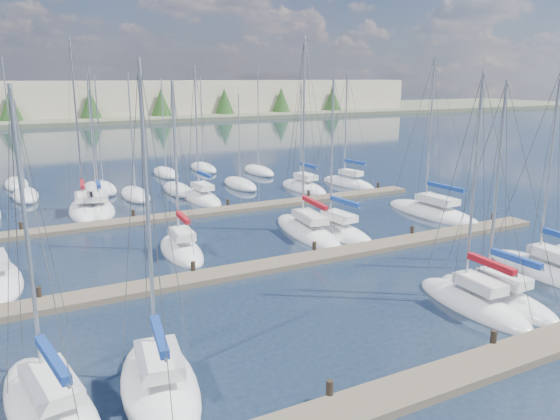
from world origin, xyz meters
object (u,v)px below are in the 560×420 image
sailboat_e (496,298)px  sailboat_r (348,183)px  sailboat_c (160,384)px  sailboat_f (548,272)px  sailboat_j (181,250)px  sailboat_n (84,209)px  sailboat_b (51,410)px  sailboat_p (201,198)px  sailboat_l (336,231)px  sailboat_q (304,187)px  sailboat_o (100,210)px  sailboat_m (432,213)px  sailboat_d (473,304)px  sailboat_k (307,231)px

sailboat_e → sailboat_r: size_ratio=0.95×
sailboat_r → sailboat_c: bearing=-143.7°
sailboat_f → sailboat_j: bearing=145.6°
sailboat_n → sailboat_c: sailboat_n is taller
sailboat_b → sailboat_p: size_ratio=0.90×
sailboat_l → sailboat_c: size_ratio=0.95×
sailboat_j → sailboat_c: sailboat_c is taller
sailboat_p → sailboat_f: (10.52, -27.75, -0.01)m
sailboat_e → sailboat_n: (-15.09, 29.30, 0.01)m
sailboat_q → sailboat_p: bearing=179.0°
sailboat_o → sailboat_m: 27.45m
sailboat_l → sailboat_q: bearing=63.3°
sailboat_r → sailboat_b: bearing=-147.3°
sailboat_l → sailboat_c: 21.78m
sailboat_d → sailboat_c: bearing=-177.3°
sailboat_b → sailboat_e: bearing=-9.3°
sailboat_j → sailboat_m: (21.23, -0.04, -0.02)m
sailboat_k → sailboat_b: bearing=-135.0°
sailboat_n → sailboat_q: bearing=6.2°
sailboat_b → sailboat_m: (30.48, 14.51, -0.00)m
sailboat_k → sailboat_m: bearing=6.7°
sailboat_j → sailboat_c: 15.77m
sailboat_b → sailboat_m: sailboat_m is taller
sailboat_m → sailboat_q: bearing=104.3°
sailboat_l → sailboat_m: bearing=0.6°
sailboat_o → sailboat_j: (2.54, -13.70, -0.01)m
sailboat_d → sailboat_m: (11.37, 14.83, -0.02)m
sailboat_p → sailboat_q: sailboat_p is taller
sailboat_f → sailboat_m: size_ratio=0.91×
sailboat_o → sailboat_k: bearing=-41.7°
sailboat_p → sailboat_n: sailboat_n is taller
sailboat_l → sailboat_n: sailboat_n is taller
sailboat_l → sailboat_q: (6.07, 14.81, -0.01)m
sailboat_d → sailboat_j: sailboat_d is taller
sailboat_e → sailboat_j: sailboat_e is taller
sailboat_k → sailboat_j: sailboat_k is taller
sailboat_k → sailboat_m: 11.87m
sailboat_r → sailboat_p: bearing=169.5°
sailboat_n → sailboat_q: size_ratio=1.35×
sailboat_f → sailboat_q: size_ratio=1.11×
sailboat_m → sailboat_r: 13.70m
sailboat_l → sailboat_r: 18.38m
sailboat_e → sailboat_d: (-1.56, 0.05, 0.00)m
sailboat_o → sailboat_r: sailboat_o is taller
sailboat_p → sailboat_o: sailboat_p is taller
sailboat_m → sailboat_k: bearing=178.1°
sailboat_k → sailboat_r: size_ratio=1.18×
sailboat_q → sailboat_c: bearing=-128.9°
sailboat_l → sailboat_q: sailboat_l is taller
sailboat_f → sailboat_q: sailboat_f is taller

